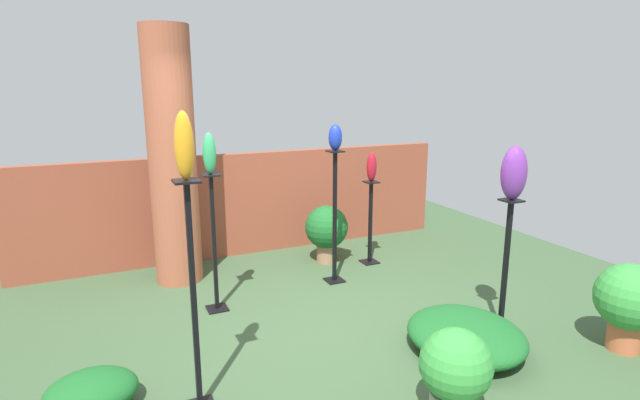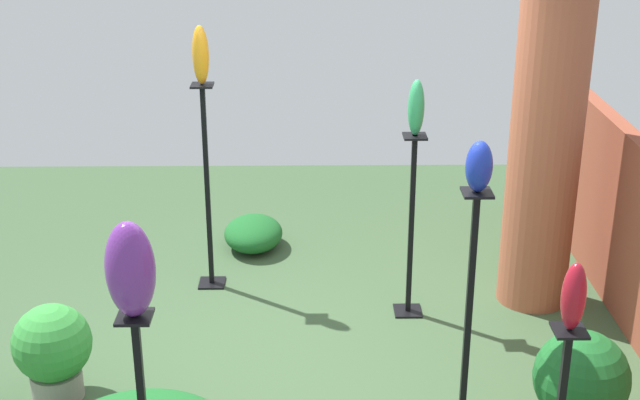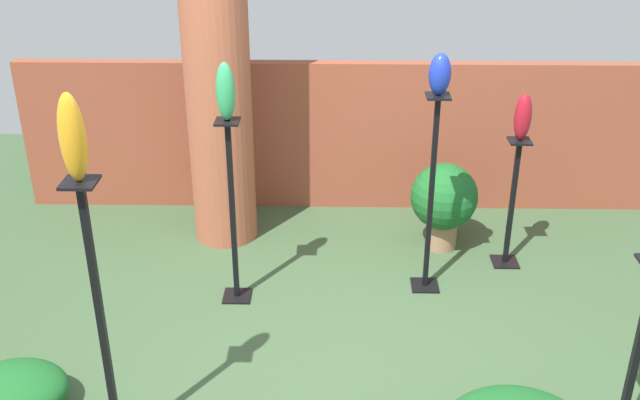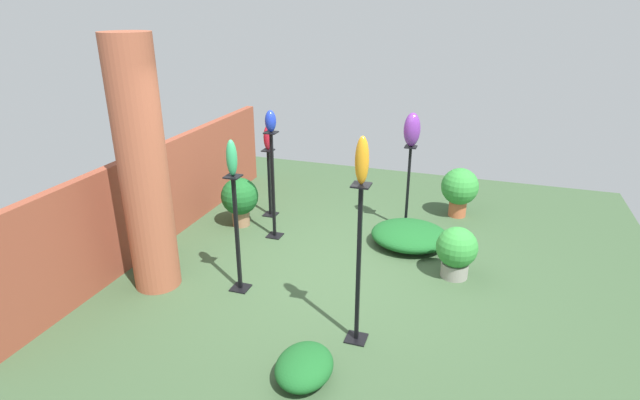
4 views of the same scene
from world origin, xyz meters
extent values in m
plane|color=#385133|center=(0.00, 0.00, 0.00)|extent=(8.00, 8.00, 0.00)
cylinder|color=#9E5138|center=(-0.98, 1.70, 1.39)|extent=(0.51, 0.51, 2.78)
cube|color=black|center=(0.60, 0.92, 0.74)|extent=(0.04, 0.04, 1.48)
cube|color=black|center=(0.60, 0.92, 1.48)|extent=(0.16, 0.16, 0.02)
cube|color=black|center=(1.44, -0.76, 1.21)|extent=(0.16, 0.16, 0.02)
cube|color=black|center=(1.27, 1.28, 1.03)|extent=(0.16, 0.16, 0.02)
cube|color=black|center=(-0.78, 0.75, 0.01)|extent=(0.20, 0.20, 0.01)
cube|color=black|center=(-0.78, 0.75, 0.68)|extent=(0.04, 0.04, 1.36)
cube|color=black|center=(-0.78, 0.75, 1.35)|extent=(0.16, 0.16, 0.02)
cube|color=black|center=(-1.25, -0.73, 0.01)|extent=(0.20, 0.20, 0.01)
cube|color=black|center=(-1.25, -0.73, 0.80)|extent=(0.04, 0.04, 1.60)
cube|color=black|center=(-1.25, -0.73, 1.59)|extent=(0.16, 0.16, 0.02)
ellipsoid|color=#192D9E|center=(0.60, 0.92, 1.63)|extent=(0.15, 0.14, 0.28)
ellipsoid|color=#6B2D8C|center=(1.44, -0.76, 1.45)|extent=(0.21, 0.22, 0.46)
ellipsoid|color=maroon|center=(1.27, 1.28, 1.21)|extent=(0.12, 0.12, 0.35)
ellipsoid|color=#2D9356|center=(-0.78, 0.75, 1.55)|extent=(0.12, 0.11, 0.39)
ellipsoid|color=orange|center=(-1.25, -0.73, 1.81)|extent=(0.12, 0.12, 0.42)
cylinder|color=gray|center=(0.27, -1.53, 0.09)|extent=(0.32, 0.32, 0.18)
sphere|color=#338C38|center=(0.27, -1.53, 0.38)|extent=(0.48, 0.48, 0.48)
sphere|color=#195923|center=(0.79, 1.54, 0.45)|extent=(0.53, 0.53, 0.53)
ellipsoid|color=#195923|center=(-1.92, -0.44, 0.13)|extent=(0.61, 0.49, 0.26)
camera|label=1|loc=(-1.76, -3.82, 2.17)|focal=28.00mm
camera|label=2|loc=(4.98, 0.03, 3.19)|focal=50.00mm
camera|label=3|loc=(-0.08, -3.82, 3.02)|focal=42.00mm
camera|label=4|loc=(-5.14, -1.66, 3.05)|focal=28.00mm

